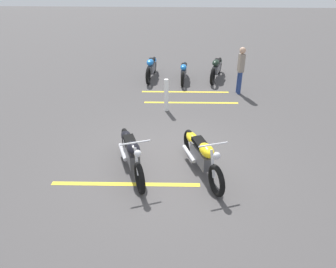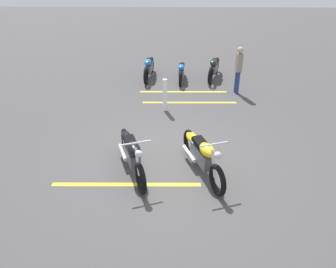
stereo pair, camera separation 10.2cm
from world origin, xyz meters
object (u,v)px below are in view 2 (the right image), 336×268
bollard_post (165,95)px  motorcycle_dark_foreground (131,152)px  motorcycle_row_left (181,71)px  motorcycle_row_far_left (214,67)px  motorcycle_bright_foreground (201,154)px  bystander_near_row (239,68)px  motorcycle_row_center (149,67)px

bollard_post → motorcycle_dark_foreground: bearing=169.4°
motorcycle_row_left → bollard_post: bollard_post is taller
motorcycle_row_far_left → motorcycle_row_left: bearing=-59.8°
motorcycle_row_left → bollard_post: (-2.97, 0.55, 0.13)m
motorcycle_dark_foreground → motorcycle_row_far_left: size_ratio=0.99×
motorcycle_bright_foreground → bystander_near_row: size_ratio=1.29×
bollard_post → motorcycle_bright_foreground: bearing=-164.4°
motorcycle_row_far_left → bollard_post: bollard_post is taller
motorcycle_row_center → bystander_near_row: size_ratio=1.34×
motorcycle_row_far_left → motorcycle_row_center: 2.66m
motorcycle_row_far_left → bollard_post: size_ratio=2.07×
motorcycle_dark_foreground → motorcycle_bright_foreground: bearing=70.0°
motorcycle_bright_foreground → motorcycle_row_far_left: motorcycle_bright_foreground is taller
bystander_near_row → motorcycle_dark_foreground: bearing=48.1°
bystander_near_row → motorcycle_row_far_left: bearing=-78.1°
motorcycle_bright_foreground → bystander_near_row: (4.98, -1.61, 0.47)m
motorcycle_bright_foreground → motorcycle_dark_foreground: 1.56m
motorcycle_bright_foreground → motorcycle_row_far_left: size_ratio=0.99×
motorcycle_bright_foreground → motorcycle_row_far_left: 6.73m
motorcycle_bright_foreground → bollard_post: bearing=176.5°
motorcycle_bright_foreground → bystander_near_row: bystander_near_row is taller
motorcycle_bright_foreground → motorcycle_row_center: bearing=175.3°
bystander_near_row → motorcycle_bright_foreground: bearing=62.7°
motorcycle_row_left → bystander_near_row: (-1.33, -1.99, 0.53)m
motorcycle_row_left → bystander_near_row: size_ratio=1.15×
motorcycle_dark_foreground → bollard_post: 3.39m
motorcycle_bright_foreground → bystander_near_row: bearing=143.0°
bollard_post → motorcycle_row_left: bearing=-10.6°
motorcycle_dark_foreground → bollard_post: (3.33, -0.63, 0.06)m
motorcycle_bright_foreground → motorcycle_row_left: size_ratio=1.12×
motorcycle_dark_foreground → bystander_near_row: bearing=127.8°
motorcycle_row_center → bollard_post: size_ratio=2.13×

